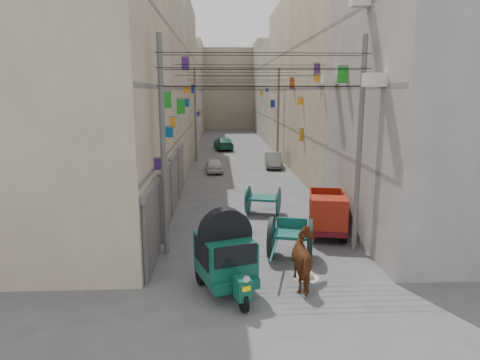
{
  "coord_description": "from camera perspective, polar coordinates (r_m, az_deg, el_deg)",
  "views": [
    {
      "loc": [
        -1.57,
        -9.46,
        5.99
      ],
      "look_at": [
        -0.79,
        6.5,
        2.71
      ],
      "focal_mm": 32.0,
      "sensor_mm": 36.0,
      "label": 1
    }
  ],
  "objects": [
    {
      "name": "ground",
      "position": [
        11.3,
        6.0,
        -20.45
      ],
      "size": [
        140.0,
        140.0,
        0.0
      ],
      "primitive_type": "plane",
      "color": "#48484B",
      "rests_on": "ground"
    },
    {
      "name": "second_cart",
      "position": [
        21.31,
        3.1,
        -2.61
      ],
      "size": [
        1.94,
        1.82,
        1.43
      ],
      "rotation": [
        0.0,
        0.0,
        -0.28
      ],
      "color": "#124E47",
      "rests_on": "ground"
    },
    {
      "name": "building_row_right",
      "position": [
        44.62,
        9.8,
        12.06
      ],
      "size": [
        8.0,
        62.0,
        14.0
      ],
      "color": "#A5A09A",
      "rests_on": "ground"
    },
    {
      "name": "auto_rickshaw",
      "position": [
        13.18,
        -1.96,
        -9.85
      ],
      "size": [
        2.19,
        2.92,
        1.98
      ],
      "rotation": [
        0.0,
        0.0,
        0.33
      ],
      "color": "black",
      "rests_on": "ground"
    },
    {
      "name": "building_row_left",
      "position": [
        44.06,
        -11.44,
        12.0
      ],
      "size": [
        8.0,
        62.0,
        14.0
      ],
      "color": "#C6B296",
      "rests_on": "ground"
    },
    {
      "name": "signboards",
      "position": [
        31.26,
        0.07,
        6.92
      ],
      "size": [
        8.22,
        40.52,
        5.67
      ],
      "color": "silver",
      "rests_on": "ground"
    },
    {
      "name": "horse",
      "position": [
        13.74,
        8.9,
        -10.47
      ],
      "size": [
        0.97,
        2.05,
        1.71
      ],
      "primitive_type": "imported",
      "rotation": [
        0.0,
        0.0,
        3.17
      ],
      "color": "brown",
      "rests_on": "ground"
    },
    {
      "name": "distant_car_white",
      "position": [
        32.67,
        -3.43,
        1.99
      ],
      "size": [
        1.41,
        3.21,
        1.08
      ],
      "primitive_type": "imported",
      "rotation": [
        0.0,
        0.0,
        3.19
      ],
      "color": "silver",
      "rests_on": "ground"
    },
    {
      "name": "shutters_left",
      "position": [
        20.47,
        -9.31,
        -1.23
      ],
      "size": [
        0.18,
        14.4,
        2.88
      ],
      "color": "#49484D",
      "rests_on": "ground"
    },
    {
      "name": "feed_sack",
      "position": [
        14.52,
        8.82,
        -12.32
      ],
      "size": [
        0.52,
        0.42,
        0.26
      ],
      "primitive_type": "ellipsoid",
      "color": "beige",
      "rests_on": "ground"
    },
    {
      "name": "overhead_cables",
      "position": [
        23.92,
        1.0,
        13.48
      ],
      "size": [
        7.4,
        22.52,
        1.12
      ],
      "color": "black",
      "rests_on": "ground"
    },
    {
      "name": "end_cap_building",
      "position": [
        75.47,
        -1.64,
        12.0
      ],
      "size": [
        22.0,
        10.0,
        13.0
      ],
      "primitive_type": "cube",
      "color": "tan",
      "rests_on": "ground"
    },
    {
      "name": "tonga_cart",
      "position": [
        15.8,
        6.76,
        -7.67
      ],
      "size": [
        2.03,
        3.58,
        1.52
      ],
      "rotation": [
        0.0,
        0.0,
        -0.24
      ],
      "color": "black",
      "rests_on": "ground"
    },
    {
      "name": "mini_truck",
      "position": [
        18.38,
        11.61,
        -4.72
      ],
      "size": [
        2.1,
        3.54,
        1.87
      ],
      "rotation": [
        0.0,
        0.0,
        -0.2
      ],
      "color": "black",
      "rests_on": "ground"
    },
    {
      "name": "distant_car_grey",
      "position": [
        34.79,
        4.46,
        2.67
      ],
      "size": [
        1.49,
        3.73,
        1.21
      ],
      "primitive_type": "imported",
      "rotation": [
        0.0,
        0.0,
        -0.06
      ],
      "color": "#5B615E",
      "rests_on": "ground"
    },
    {
      "name": "ac_units",
      "position": [
        17.96,
        14.68,
        15.86
      ],
      "size": [
        0.7,
        6.55,
        3.35
      ],
      "color": "beige",
      "rests_on": "ground"
    },
    {
      "name": "distant_car_green",
      "position": [
        45.68,
        -2.22,
        4.9
      ],
      "size": [
        2.25,
        4.67,
        1.31
      ],
      "primitive_type": "imported",
      "rotation": [
        0.0,
        0.0,
        3.23
      ],
      "color": "#216250",
      "rests_on": "ground"
    },
    {
      "name": "utility_poles",
      "position": [
        26.58,
        0.6,
        7.32
      ],
      "size": [
        7.4,
        22.2,
        8.0
      ],
      "color": "#5C5C5F",
      "rests_on": "ground"
    }
  ]
}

